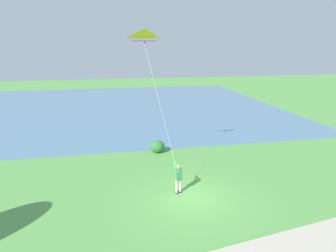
{
  "coord_description": "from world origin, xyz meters",
  "views": [
    {
      "loc": [
        -13.74,
        4.11,
        8.26
      ],
      "look_at": [
        0.38,
        1.32,
        4.18
      ],
      "focal_mm": 30.61,
      "sensor_mm": 36.0,
      "label": 1
    }
  ],
  "objects": [
    {
      "name": "ground_plane",
      "position": [
        0.0,
        0.0,
        0.0
      ],
      "size": [
        120.0,
        120.0,
        0.0
      ],
      "primitive_type": "plane",
      "color": "#569947"
    },
    {
      "name": "lake_water",
      "position": [
        25.97,
        4.0,
        0.0
      ],
      "size": [
        36.0,
        44.0,
        0.01
      ],
      "primitive_type": "cube",
      "color": "teal",
      "rests_on": "ground"
    },
    {
      "name": "flying_kite",
      "position": [
        3.97,
        1.98,
        8.67
      ],
      "size": [
        3.29,
        2.05,
        7.32
      ],
      "color": "yellow"
    },
    {
      "name": "person_kite_flyer",
      "position": [
        0.78,
        0.64,
        1.05
      ],
      "size": [
        0.63,
        0.49,
        1.83
      ],
      "color": "#232328",
      "rests_on": "ground"
    },
    {
      "name": "lakeside_shrub",
      "position": [
        7.42,
        0.77,
        0.5
      ],
      "size": [
        1.02,
        1.12,
        0.99
      ],
      "primitive_type": "ellipsoid",
      "color": "#2D7033",
      "rests_on": "ground"
    }
  ]
}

